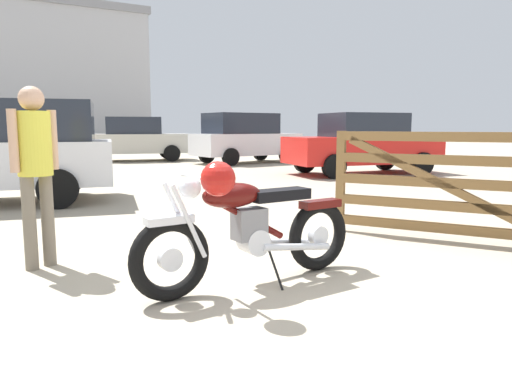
# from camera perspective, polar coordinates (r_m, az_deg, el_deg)

# --- Properties ---
(ground_plane) EXTENTS (80.00, 80.00, 0.00)m
(ground_plane) POSITION_cam_1_polar(r_m,az_deg,el_deg) (3.97, 1.18, -11.33)
(ground_plane) COLOR tan
(vintage_motorcycle) EXTENTS (2.08, 0.73, 1.07)m
(vintage_motorcycle) POSITION_cam_1_polar(r_m,az_deg,el_deg) (3.90, -1.04, -4.20)
(vintage_motorcycle) COLOR black
(vintage_motorcycle) RESTS_ON ground_plane
(timber_gate) EXTENTS (1.60, 2.13, 1.60)m
(timber_gate) POSITION_cam_1_polar(r_m,az_deg,el_deg) (5.79, 24.10, 1.18)
(timber_gate) COLOR brown
(timber_gate) RESTS_ON ground_plane
(bystander) EXTENTS (0.41, 0.30, 1.66)m
(bystander) POSITION_cam_1_polar(r_m,az_deg,el_deg) (4.78, -24.84, 3.68)
(bystander) COLOR #706656
(bystander) RESTS_ON ground_plane
(silver_sedan_mid) EXTENTS (4.37, 2.28, 1.67)m
(silver_sedan_mid) POSITION_cam_1_polar(r_m,az_deg,el_deg) (13.61, 12.57, 5.63)
(silver_sedan_mid) COLOR black
(silver_sedan_mid) RESTS_ON ground_plane
(blue_hatchback_right) EXTENTS (4.43, 2.46, 1.67)m
(blue_hatchback_right) POSITION_cam_1_polar(r_m,az_deg,el_deg) (19.08, -14.38, 6.13)
(blue_hatchback_right) COLOR black
(blue_hatchback_right) RESTS_ON ground_plane
(white_estate_far) EXTENTS (4.10, 2.26, 1.78)m
(white_estate_far) POSITION_cam_1_polar(r_m,az_deg,el_deg) (17.35, -1.35, 6.50)
(white_estate_far) COLOR black
(white_estate_far) RESTS_ON ground_plane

